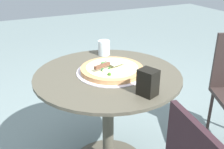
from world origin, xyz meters
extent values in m
cylinder|color=#4D483B|center=(0.00, 0.00, 0.69)|extent=(0.88, 0.88, 0.02)
cylinder|color=#4D483B|center=(0.00, 0.00, 0.35)|extent=(0.07, 0.07, 0.66)
cylinder|color=silver|center=(-0.03, -0.01, 0.70)|extent=(0.43, 0.43, 0.00)
cylinder|color=tan|center=(-0.03, -0.01, 0.72)|extent=(0.38, 0.38, 0.03)
cylinder|color=beige|center=(-0.03, -0.01, 0.73)|extent=(0.31, 0.31, 0.00)
sphere|color=#227132|center=(0.04, 0.02, 0.74)|extent=(0.02, 0.02, 0.02)
sphere|color=#3A621F|center=(0.03, 0.09, 0.74)|extent=(0.02, 0.02, 0.02)
sphere|color=#397734|center=(0.00, -0.07, 0.74)|extent=(0.02, 0.02, 0.02)
sphere|color=#F3DBD1|center=(0.04, 0.03, 0.74)|extent=(0.01, 0.01, 0.01)
sphere|color=#2B6A33|center=(-0.01, 0.01, 0.74)|extent=(0.01, 0.01, 0.01)
sphere|color=silver|center=(-0.07, -0.06, 0.74)|extent=(0.02, 0.02, 0.02)
sphere|color=silver|center=(-0.16, 0.03, 0.74)|extent=(0.01, 0.01, 0.01)
sphere|color=#266821|center=(-0.02, -0.07, 0.74)|extent=(0.02, 0.02, 0.02)
cube|color=silver|center=(-0.06, -0.02, 0.75)|extent=(0.12, 0.11, 0.00)
cube|color=brown|center=(0.04, 0.01, 0.76)|extent=(0.11, 0.05, 0.02)
cylinder|color=white|center=(-0.12, -0.31, 0.75)|extent=(0.08, 0.08, 0.10)
cube|color=black|center=(-0.07, 0.32, 0.77)|extent=(0.10, 0.11, 0.14)
cylinder|color=#2E2321|center=(-0.84, 0.06, 0.21)|extent=(0.02, 0.02, 0.42)
camera|label=1|loc=(0.61, 1.32, 1.35)|focal=43.09mm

